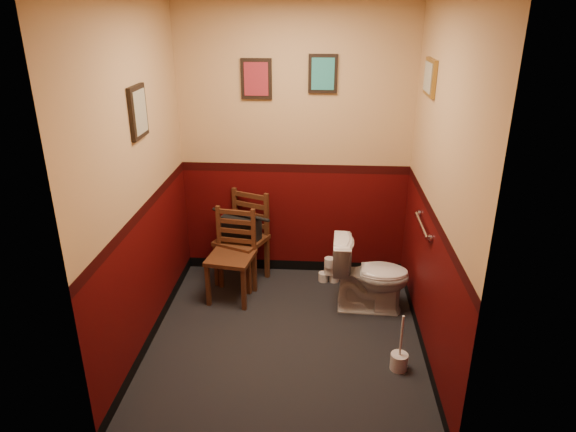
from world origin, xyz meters
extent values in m
cube|color=black|center=(0.00, 0.00, 0.00)|extent=(2.20, 2.40, 0.00)
cube|color=#400506|center=(0.00, 1.20, 1.35)|extent=(2.20, 0.00, 2.70)
cube|color=#400506|center=(0.00, -1.20, 1.35)|extent=(2.20, 0.00, 2.70)
cube|color=#400506|center=(-1.10, 0.00, 1.35)|extent=(0.00, 2.40, 2.70)
cube|color=#400506|center=(1.10, 0.00, 1.35)|extent=(0.00, 2.40, 2.70)
cylinder|color=silver|center=(1.07, 0.25, 0.95)|extent=(0.03, 0.50, 0.03)
cylinder|color=silver|center=(1.09, 0.00, 0.95)|extent=(0.02, 0.06, 0.06)
cylinder|color=silver|center=(1.09, 0.50, 0.95)|extent=(0.02, 0.06, 0.06)
cube|color=black|center=(-0.35, 1.18, 1.95)|extent=(0.28, 0.03, 0.36)
cube|color=maroon|center=(-0.35, 1.17, 1.95)|extent=(0.22, 0.01, 0.30)
cube|color=black|center=(0.25, 1.18, 2.00)|extent=(0.26, 0.03, 0.34)
cube|color=teal|center=(0.25, 1.17, 2.00)|extent=(0.20, 0.01, 0.28)
cube|color=black|center=(-1.08, 0.10, 1.85)|extent=(0.03, 0.30, 0.38)
cube|color=#9F997D|center=(-1.07, 0.10, 1.85)|extent=(0.01, 0.24, 0.31)
cube|color=olive|center=(1.08, 0.60, 2.05)|extent=(0.03, 0.34, 0.28)
cube|color=#9F997D|center=(1.07, 0.60, 2.05)|extent=(0.01, 0.28, 0.22)
imported|color=white|center=(0.72, 0.52, 0.34)|extent=(0.71, 0.41, 0.68)
cylinder|color=silver|center=(0.88, -0.33, 0.07)|extent=(0.13, 0.13, 0.13)
cylinder|color=silver|center=(0.88, -0.33, 0.29)|extent=(0.02, 0.02, 0.37)
cube|color=#532C18|center=(-0.55, 0.61, 0.42)|extent=(0.46, 0.46, 0.04)
cube|color=#532C18|center=(-0.75, 0.47, 0.21)|extent=(0.04, 0.04, 0.42)
cube|color=#532C18|center=(-0.69, 0.80, 0.21)|extent=(0.04, 0.04, 0.42)
cube|color=#532C18|center=(-0.41, 0.41, 0.21)|extent=(0.04, 0.04, 0.42)
cube|color=#532C18|center=(-0.35, 0.75, 0.21)|extent=(0.04, 0.04, 0.42)
cube|color=#532C18|center=(-0.69, 0.81, 0.64)|extent=(0.04, 0.04, 0.42)
cube|color=#532C18|center=(-0.35, 0.75, 0.64)|extent=(0.04, 0.04, 0.42)
cube|color=#532C18|center=(-0.52, 0.78, 0.52)|extent=(0.32, 0.07, 0.04)
cube|color=#532C18|center=(-0.52, 0.78, 0.61)|extent=(0.32, 0.07, 0.04)
cube|color=#532C18|center=(-0.52, 0.78, 0.71)|extent=(0.32, 0.07, 0.04)
cube|color=#532C18|center=(-0.52, 0.78, 0.80)|extent=(0.32, 0.07, 0.04)
cube|color=#532C18|center=(-0.50, 0.93, 0.45)|extent=(0.55, 0.55, 0.04)
cube|color=#532C18|center=(-0.74, 0.84, 0.23)|extent=(0.05, 0.05, 0.45)
cube|color=#532C18|center=(-0.60, 1.17, 0.23)|extent=(0.05, 0.05, 0.45)
cube|color=#532C18|center=(-0.40, 0.70, 0.23)|extent=(0.05, 0.05, 0.45)
cube|color=#532C18|center=(-0.26, 1.03, 0.23)|extent=(0.05, 0.05, 0.45)
cube|color=#532C18|center=(-0.59, 1.17, 0.68)|extent=(0.05, 0.05, 0.45)
cube|color=#532C18|center=(-0.26, 1.03, 0.68)|extent=(0.05, 0.05, 0.45)
cube|color=#532C18|center=(-0.43, 1.10, 0.55)|extent=(0.32, 0.16, 0.05)
cube|color=#532C18|center=(-0.43, 1.10, 0.65)|extent=(0.32, 0.16, 0.05)
cube|color=#532C18|center=(-0.43, 1.10, 0.75)|extent=(0.32, 0.16, 0.05)
cube|color=#532C18|center=(-0.43, 1.10, 0.85)|extent=(0.32, 0.16, 0.05)
cube|color=black|center=(-0.50, 0.93, 0.58)|extent=(0.40, 0.31, 0.23)
cylinder|color=black|center=(-0.50, 0.93, 0.72)|extent=(0.30, 0.16, 0.03)
cylinder|color=silver|center=(0.31, 0.99, 0.04)|extent=(0.10, 0.10, 0.09)
cylinder|color=silver|center=(0.41, 0.99, 0.04)|extent=(0.10, 0.10, 0.09)
cylinder|color=silver|center=(0.36, 0.98, 0.13)|extent=(0.10, 0.10, 0.09)
cylinder|color=silver|center=(0.36, 0.96, 0.22)|extent=(0.10, 0.10, 0.09)
camera|label=1|loc=(0.26, -3.55, 2.57)|focal=32.00mm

